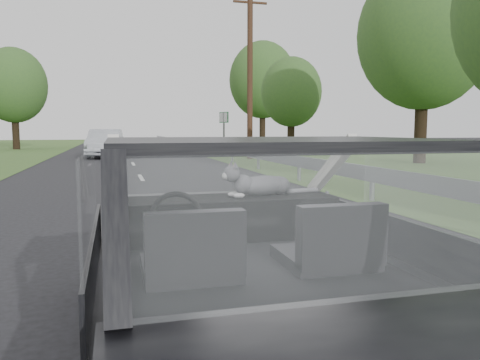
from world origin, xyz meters
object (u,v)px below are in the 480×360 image
cat (263,184)px  utility_pole (250,73)px  subject_car (250,257)px  other_car (105,143)px  highway_sign (224,134)px

cat → utility_pole: utility_pole is taller
subject_car → utility_pole: size_ratio=0.47×
subject_car → other_car: size_ratio=0.87×
other_car → utility_pole: utility_pole is taller
cat → highway_sign: (4.84, 22.07, 0.14)m
other_car → utility_pole: 8.58m
cat → utility_pole: size_ratio=0.07×
cat → highway_sign: 22.60m
subject_car → highway_sign: (5.13, 22.71, 0.50)m
cat → other_car: 22.86m
subject_car → highway_sign: size_ratio=1.63×
subject_car → other_car: bearing=93.0°
subject_car → other_car: (-1.23, 23.45, 0.03)m
subject_car → cat: (0.29, 0.64, 0.36)m
subject_car → highway_sign: bearing=77.3°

